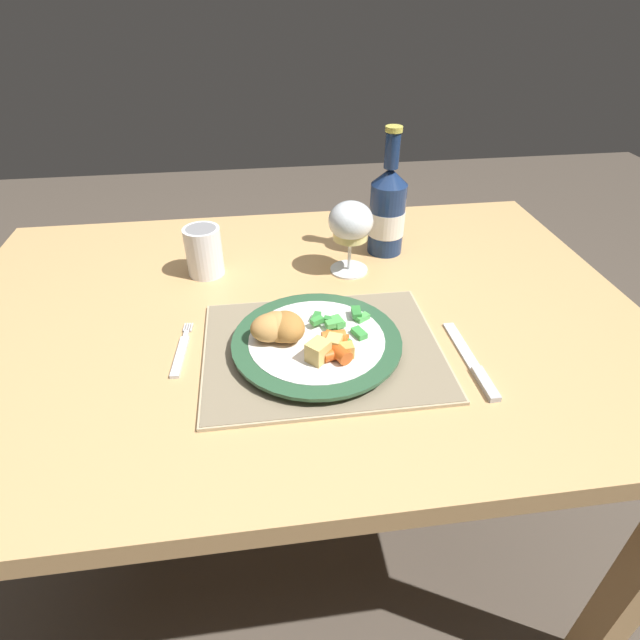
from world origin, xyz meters
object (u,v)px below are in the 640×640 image
table_knife (474,366)px  bottle (387,211)px  fork (181,352)px  drinking_cup (204,250)px  dining_table (297,350)px  dinner_plate (317,343)px  wine_glass (351,224)px

table_knife → bottle: (-0.05, 0.40, 0.09)m
bottle → fork: bearing=-143.3°
bottle → drinking_cup: bottle is taller
dining_table → drinking_cup: size_ratio=12.73×
dining_table → dinner_plate: (0.02, -0.13, 0.11)m
dining_table → fork: bearing=-151.6°
dinner_plate → wine_glass: 0.28m
dining_table → bottle: size_ratio=4.76×
table_knife → fork: bearing=168.3°
dining_table → wine_glass: bearing=45.5°
wine_glass → drinking_cup: 0.29m
dining_table → wine_glass: wine_glass is taller
fork → dinner_plate: bearing=-5.9°
fork → bottle: 0.51m
bottle → drinking_cup: 0.38m
fork → drinking_cup: size_ratio=1.42×
wine_glass → bottle: bottle is taller
fork → wine_glass: size_ratio=0.95×
table_knife → wine_glass: bearing=113.1°
table_knife → dining_table: bearing=142.6°
table_knife → drinking_cup: (-0.42, 0.35, 0.05)m
table_knife → wine_glass: 0.36m
dining_table → dinner_plate: dinner_plate is taller
fork → table_knife: (0.45, -0.09, 0.00)m
dinner_plate → bottle: bearing=59.7°
fork → bottle: (0.40, 0.30, 0.09)m
dinner_plate → table_knife: 0.25m
table_knife → bottle: size_ratio=0.73×
wine_glass → fork: bearing=-144.0°
drinking_cup → bottle: bearing=7.1°
dinner_plate → drinking_cup: size_ratio=2.76×
dinner_plate → drinking_cup: (-0.19, 0.28, 0.03)m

